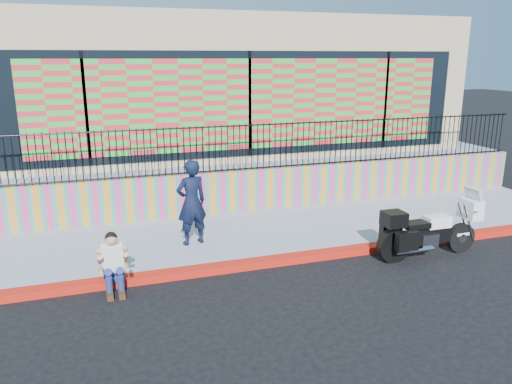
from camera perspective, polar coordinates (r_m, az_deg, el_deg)
name	(u,v)px	position (r m, az deg, el deg)	size (l,w,h in m)	color
ground	(309,260)	(10.57, 6.09, -7.69)	(90.00, 90.00, 0.00)	black
red_curb	(309,256)	(10.54, 6.10, -7.32)	(16.00, 0.30, 0.15)	#B70D0D
sidewalk	(281,231)	(11.96, 2.87, -4.46)	(16.00, 3.00, 0.15)	gray
mural_wall	(260,189)	(13.21, 0.43, 0.31)	(16.00, 0.20, 1.10)	#E73C84
metal_fence	(260,146)	(12.96, 0.44, 5.23)	(15.80, 0.04, 1.20)	black
elevated_platform	(215,157)	(18.01, -4.75, 4.05)	(16.00, 10.00, 1.25)	gray
storefront_building	(214,82)	(17.48, -4.77, 12.38)	(14.00, 8.06, 4.00)	tan
police_motorcycle	(427,230)	(11.05, 18.99, -4.10)	(2.31, 0.76, 1.44)	black
police_officer	(192,202)	(10.76, -7.38, -1.18)	(0.68, 0.45, 1.87)	black
seated_man	(114,268)	(9.35, -15.96, -8.39)	(0.54, 0.71, 1.06)	navy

